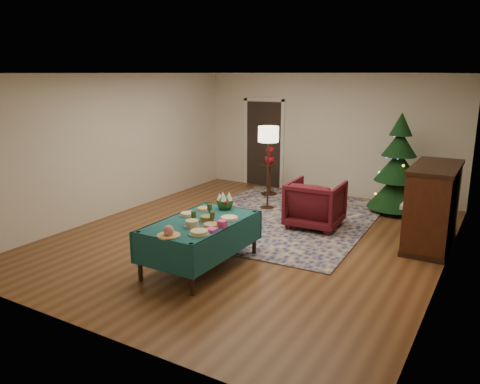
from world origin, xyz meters
The scene contains 24 objects.
room_shell centered at (0.00, 0.00, 1.35)m, with size 7.00×7.00×7.00m.
doorway centered at (-1.60, 3.48, 1.10)m, with size 1.08×0.04×2.16m.
rug centered at (0.01, 1.22, 0.01)m, with size 3.20×4.20×0.02m, color #131348.
buffet_table centered at (-0.02, -1.46, 0.55)m, with size 1.05×1.77×0.69m.
platter_0 centered at (0.00, -2.18, 0.74)m, with size 0.31×0.31×0.15m.
platter_1 centered at (0.30, -1.94, 0.71)m, with size 0.27×0.27×0.06m.
platter_2 centered at (0.03, -1.73, 0.73)m, with size 0.21×0.21×0.09m.
platter_3 centered at (0.25, -1.58, 0.70)m, with size 0.26×0.26×0.04m.
platter_4 centered at (-0.32, -1.34, 0.71)m, with size 0.25×0.25×0.05m.
platter_5 centered at (0.05, -1.39, 0.72)m, with size 0.23×0.23×0.07m.
platter_6 centered at (0.29, -1.19, 0.70)m, with size 0.28×0.28×0.04m.
platter_7 centered at (-0.28, -0.98, 0.70)m, with size 0.23×0.23×0.04m.
goblet_0 centered at (-0.08, -1.13, 0.77)m, with size 0.07×0.07×0.16m.
goblet_1 centered at (0.17, -1.44, 0.77)m, with size 0.07×0.07×0.16m.
goblet_2 centered at (-0.07, -1.55, 0.77)m, with size 0.07×0.07×0.16m.
napkin_stack centered at (0.35, -1.73, 0.70)m, with size 0.14×0.14×0.04m, color #E33FA2.
gift_box centered at (0.39, -1.53, 0.73)m, with size 0.11×0.11×0.09m, color #EB4195.
centerpiece centered at (-0.04, -0.77, 0.81)m, with size 0.25×0.25×0.28m.
armchair centered at (0.72, 1.05, 0.47)m, with size 0.91×0.85×0.94m, color #501118.
floor_lamp centered at (-0.56, 1.67, 1.43)m, with size 0.41×0.41×1.69m.
side_table centered at (-1.04, 2.70, 0.35)m, with size 0.41×0.41×0.73m.
potted_plant centered at (-1.04, 2.70, 0.84)m, with size 0.22×0.39×0.22m, color #A80C16.
christmas_tree centered at (1.75, 2.75, 0.89)m, with size 1.31×1.31×1.98m.
piano centered at (2.66, 1.10, 0.65)m, with size 0.73×1.53×1.32m.
Camera 1 is at (3.63, -6.58, 2.69)m, focal length 35.00 mm.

